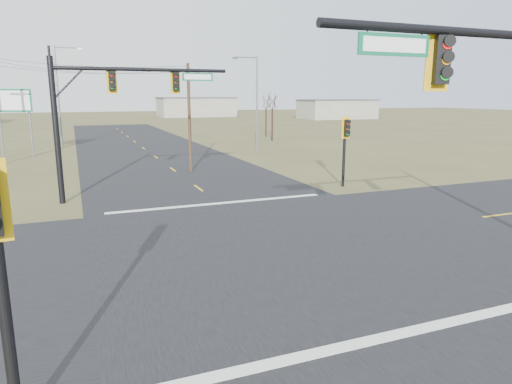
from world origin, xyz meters
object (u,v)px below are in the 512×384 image
at_px(streetlight_a, 255,99).
at_px(bare_tree_d, 266,101).
at_px(streetlight_c, 60,91).
at_px(highway_sign, 14,109).
at_px(bare_tree_c, 272,100).
at_px(utility_pole_near, 189,116).
at_px(pedestal_signal_ne, 346,136).
at_px(mast_arm_far, 110,99).

relative_size(streetlight_a, bare_tree_d, 1.55).
relative_size(streetlight_a, streetlight_c, 0.87).
xyz_separation_m(highway_sign, streetlight_a, (22.39, -5.18, 0.93)).
bearing_deg(highway_sign, bare_tree_c, 29.69).
relative_size(utility_pole_near, bare_tree_c, 1.23).
distance_m(highway_sign, streetlight_a, 23.00).
relative_size(pedestal_signal_ne, utility_pole_near, 0.55).
distance_m(streetlight_a, bare_tree_c, 12.82).
height_order(streetlight_a, bare_tree_c, streetlight_a).
height_order(utility_pole_near, streetlight_c, streetlight_c).
relative_size(utility_pole_near, streetlight_a, 0.84).
bearing_deg(pedestal_signal_ne, streetlight_a, 95.11).
relative_size(pedestal_signal_ne, bare_tree_d, 0.72).
bearing_deg(highway_sign, pedestal_signal_ne, -30.26).
bearing_deg(bare_tree_c, streetlight_c, 175.76).
bearing_deg(streetlight_a, highway_sign, 144.47).
distance_m(highway_sign, streetlight_c, 8.77).
bearing_deg(bare_tree_d, streetlight_a, -116.49).
distance_m(mast_arm_far, streetlight_a, 23.06).
xyz_separation_m(pedestal_signal_ne, bare_tree_c, (8.02, 29.86, 1.94)).
height_order(mast_arm_far, bare_tree_d, mast_arm_far).
height_order(highway_sign, bare_tree_d, highway_sign).
bearing_deg(pedestal_signal_ne, highway_sign, 140.18).
distance_m(streetlight_c, bare_tree_d, 26.90).
distance_m(bare_tree_c, bare_tree_d, 5.80).
distance_m(utility_pole_near, streetlight_a, 13.18).
xyz_separation_m(highway_sign, streetlight_c, (4.01, 7.59, 1.78)).
distance_m(utility_pole_near, bare_tree_c, 25.82).
bearing_deg(bare_tree_c, highway_sign, -168.87).
relative_size(mast_arm_far, pedestal_signal_ne, 2.15).
bearing_deg(bare_tree_d, highway_sign, -159.70).
height_order(utility_pole_near, bare_tree_d, utility_pole_near).
height_order(streetlight_c, bare_tree_c, streetlight_c).
relative_size(utility_pole_near, bare_tree_d, 1.30).
xyz_separation_m(streetlight_a, streetlight_c, (-18.38, 12.77, 0.85)).
xyz_separation_m(mast_arm_far, streetlight_c, (-3.02, 29.97, 0.68)).
bearing_deg(mast_arm_far, utility_pole_near, 48.68).
distance_m(mast_arm_far, bare_tree_c, 35.75).
height_order(highway_sign, bare_tree_c, bare_tree_c).
bearing_deg(streetlight_a, mast_arm_far, -154.27).
height_order(pedestal_signal_ne, highway_sign, highway_sign).
bearing_deg(bare_tree_d, mast_arm_far, -124.99).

